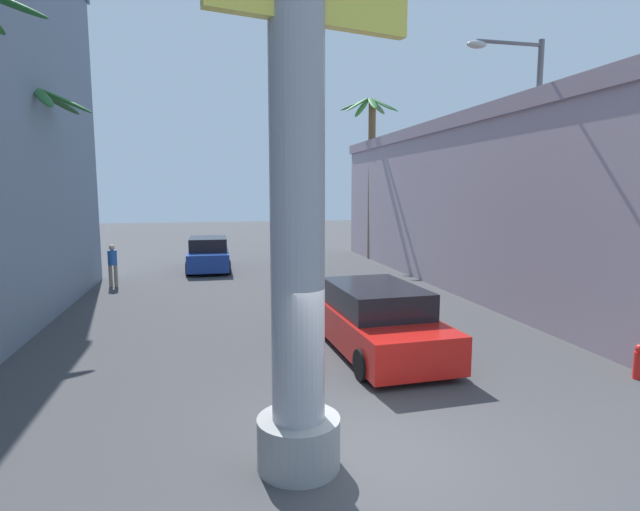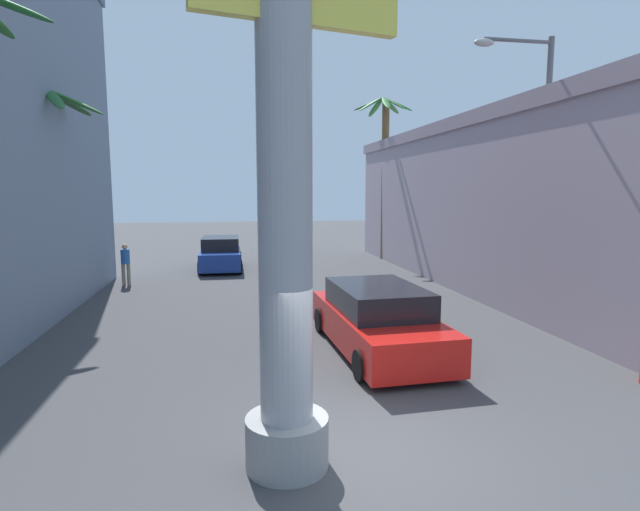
{
  "view_description": "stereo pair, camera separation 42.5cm",
  "coord_description": "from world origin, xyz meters",
  "px_view_note": "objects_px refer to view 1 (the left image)",
  "views": [
    {
      "loc": [
        -2.25,
        -6.38,
        3.76
      ],
      "look_at": [
        0.0,
        3.69,
        2.42
      ],
      "focal_mm": 28.0,
      "sensor_mm": 36.0,
      "label": 1
    },
    {
      "loc": [
        -1.83,
        -6.47,
        3.76
      ],
      "look_at": [
        0.0,
        3.69,
        2.42
      ],
      "focal_mm": 28.0,
      "sensor_mm": 36.0,
      "label": 2
    }
  ],
  "objects_px": {
    "neon_sign_pole": "(297,49)",
    "car_lead": "(375,319)",
    "palm_tree_mid_left": "(38,160)",
    "fire_hydrant": "(640,362)",
    "pedestrian_far_left": "(113,262)",
    "car_far": "(208,254)",
    "street_lamp": "(525,158)",
    "palm_tree_far_right": "(371,161)"
  },
  "relations": [
    {
      "from": "neon_sign_pole",
      "to": "car_far",
      "type": "height_order",
      "value": "neon_sign_pole"
    },
    {
      "from": "palm_tree_mid_left",
      "to": "car_lead",
      "type": "bearing_deg",
      "value": -30.19
    },
    {
      "from": "street_lamp",
      "to": "palm_tree_far_right",
      "type": "height_order",
      "value": "palm_tree_far_right"
    },
    {
      "from": "car_lead",
      "to": "fire_hydrant",
      "type": "distance_m",
      "value": 5.48
    },
    {
      "from": "palm_tree_mid_left",
      "to": "palm_tree_far_right",
      "type": "relative_size",
      "value": 0.76
    },
    {
      "from": "car_lead",
      "to": "fire_hydrant",
      "type": "relative_size",
      "value": 7.26
    },
    {
      "from": "street_lamp",
      "to": "fire_hydrant",
      "type": "bearing_deg",
      "value": -93.61
    },
    {
      "from": "car_lead",
      "to": "car_far",
      "type": "height_order",
      "value": "same"
    },
    {
      "from": "neon_sign_pole",
      "to": "car_far",
      "type": "relative_size",
      "value": 2.55
    },
    {
      "from": "car_lead",
      "to": "palm_tree_far_right",
      "type": "xyz_separation_m",
      "value": [
        5.06,
        15.72,
        4.68
      ]
    },
    {
      "from": "car_lead",
      "to": "palm_tree_mid_left",
      "type": "height_order",
      "value": "palm_tree_mid_left"
    },
    {
      "from": "neon_sign_pole",
      "to": "car_lead",
      "type": "xyz_separation_m",
      "value": [
        2.67,
        4.65,
        -4.77
      ]
    },
    {
      "from": "car_far",
      "to": "palm_tree_far_right",
      "type": "relative_size",
      "value": 0.52
    },
    {
      "from": "pedestrian_far_left",
      "to": "fire_hydrant",
      "type": "height_order",
      "value": "pedestrian_far_left"
    },
    {
      "from": "palm_tree_far_right",
      "to": "fire_hydrant",
      "type": "xyz_separation_m",
      "value": [
        -0.47,
        -18.69,
        -5.06
      ]
    },
    {
      "from": "neon_sign_pole",
      "to": "palm_tree_far_right",
      "type": "height_order",
      "value": "neon_sign_pole"
    },
    {
      "from": "neon_sign_pole",
      "to": "palm_tree_far_right",
      "type": "bearing_deg",
      "value": 69.22
    },
    {
      "from": "palm_tree_far_right",
      "to": "pedestrian_far_left",
      "type": "distance_m",
      "value": 14.67
    },
    {
      "from": "neon_sign_pole",
      "to": "fire_hydrant",
      "type": "relative_size",
      "value": 16.15
    },
    {
      "from": "car_far",
      "to": "fire_hydrant",
      "type": "distance_m",
      "value": 18.36
    },
    {
      "from": "car_far",
      "to": "car_lead",
      "type": "bearing_deg",
      "value": -73.86
    },
    {
      "from": "street_lamp",
      "to": "pedestrian_far_left",
      "type": "height_order",
      "value": "street_lamp"
    },
    {
      "from": "pedestrian_far_left",
      "to": "car_far",
      "type": "bearing_deg",
      "value": 45.19
    },
    {
      "from": "car_far",
      "to": "palm_tree_far_right",
      "type": "bearing_deg",
      "value": 15.01
    },
    {
      "from": "car_far",
      "to": "palm_tree_mid_left",
      "type": "distance_m",
      "value": 10.34
    },
    {
      "from": "palm_tree_mid_left",
      "to": "fire_hydrant",
      "type": "distance_m",
      "value": 15.92
    },
    {
      "from": "fire_hydrant",
      "to": "neon_sign_pole",
      "type": "bearing_deg",
      "value": -166.96
    },
    {
      "from": "palm_tree_mid_left",
      "to": "pedestrian_far_left",
      "type": "distance_m",
      "value": 6.02
    },
    {
      "from": "car_lead",
      "to": "car_far",
      "type": "distance_m",
      "value": 13.88
    },
    {
      "from": "car_lead",
      "to": "fire_hydrant",
      "type": "bearing_deg",
      "value": -32.89
    },
    {
      "from": "car_lead",
      "to": "pedestrian_far_left",
      "type": "xyz_separation_m",
      "value": [
        -7.52,
        9.64,
        0.25
      ]
    },
    {
      "from": "pedestrian_far_left",
      "to": "neon_sign_pole",
      "type": "bearing_deg",
      "value": -71.23
    },
    {
      "from": "palm_tree_mid_left",
      "to": "pedestrian_far_left",
      "type": "relative_size",
      "value": 4.0
    },
    {
      "from": "car_far",
      "to": "palm_tree_mid_left",
      "type": "xyz_separation_m",
      "value": [
        -4.67,
        -8.36,
        3.9
      ]
    },
    {
      "from": "fire_hydrant",
      "to": "street_lamp",
      "type": "bearing_deg",
      "value": 86.39
    },
    {
      "from": "neon_sign_pole",
      "to": "fire_hydrant",
      "type": "distance_m",
      "value": 9.06
    },
    {
      "from": "palm_tree_far_right",
      "to": "neon_sign_pole",
      "type": "bearing_deg",
      "value": -110.78
    },
    {
      "from": "car_lead",
      "to": "palm_tree_mid_left",
      "type": "relative_size",
      "value": 0.78
    },
    {
      "from": "car_far",
      "to": "street_lamp",
      "type": "bearing_deg",
      "value": -53.48
    },
    {
      "from": "neon_sign_pole",
      "to": "fire_hydrant",
      "type": "xyz_separation_m",
      "value": [
        7.26,
        1.68,
        -5.16
      ]
    },
    {
      "from": "street_lamp",
      "to": "palm_tree_mid_left",
      "type": "height_order",
      "value": "street_lamp"
    },
    {
      "from": "street_lamp",
      "to": "palm_tree_mid_left",
      "type": "bearing_deg",
      "value": 165.66
    }
  ]
}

